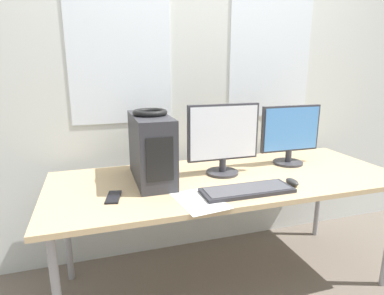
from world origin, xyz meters
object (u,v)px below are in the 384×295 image
(pc_tower, at_px, (151,148))
(monitor_right_near, at_px, (290,134))
(monitor_main, at_px, (223,138))
(headphones, at_px, (150,112))
(mouse, at_px, (292,182))
(keyboard, at_px, (246,190))
(cell_phone, at_px, (114,197))

(pc_tower, distance_m, monitor_right_near, 0.95)
(monitor_main, bearing_deg, headphones, 176.91)
(headphones, height_order, monitor_right_near, headphones)
(monitor_main, relative_size, monitor_right_near, 1.06)
(pc_tower, relative_size, monitor_main, 1.09)
(monitor_main, bearing_deg, monitor_right_near, 6.65)
(mouse, bearing_deg, headphones, 156.33)
(monitor_main, height_order, keyboard, monitor_main)
(monitor_main, bearing_deg, mouse, -45.07)
(pc_tower, relative_size, mouse, 4.94)
(monitor_main, relative_size, keyboard, 0.91)
(cell_phone, bearing_deg, mouse, 5.39)
(headphones, relative_size, monitor_right_near, 0.46)
(headphones, bearing_deg, mouse, -23.67)
(keyboard, bearing_deg, cell_phone, 168.93)
(headphones, bearing_deg, monitor_main, -3.09)
(mouse, bearing_deg, monitor_right_near, 59.34)
(pc_tower, height_order, monitor_right_near, monitor_right_near)
(keyboard, height_order, cell_phone, keyboard)
(headphones, xyz_separation_m, cell_phone, (-0.24, -0.21, -0.39))
(keyboard, height_order, mouse, mouse)
(pc_tower, relative_size, headphones, 2.54)
(keyboard, bearing_deg, pc_tower, 142.21)
(monitor_right_near, xyz_separation_m, mouse, (-0.21, -0.36, -0.19))
(pc_tower, bearing_deg, monitor_main, -2.98)
(headphones, relative_size, mouse, 1.94)
(headphones, relative_size, monitor_main, 0.43)
(keyboard, distance_m, cell_phone, 0.69)
(pc_tower, relative_size, cell_phone, 2.96)
(mouse, bearing_deg, cell_phone, 173.43)
(monitor_main, relative_size, mouse, 4.52)
(headphones, distance_m, mouse, 0.89)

